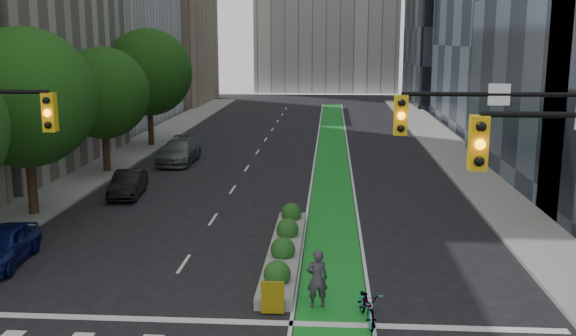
# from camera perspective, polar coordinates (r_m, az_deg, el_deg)

# --- Properties ---
(sidewalk_left) EXTENTS (3.60, 90.00, 0.15)m
(sidewalk_left) POSITION_cam_1_polar(r_m,az_deg,el_deg) (44.56, -15.45, 0.50)
(sidewalk_left) COLOR gray
(sidewalk_left) RESTS_ON ground
(sidewalk_right) EXTENTS (3.60, 90.00, 0.15)m
(sidewalk_right) POSITION_cam_1_polar(r_m,az_deg,el_deg) (43.01, 15.75, 0.09)
(sidewalk_right) COLOR gray
(sidewalk_right) RESTS_ON ground
(bike_lane_paint) EXTENTS (2.20, 70.00, 0.01)m
(bike_lane_paint) POSITION_cam_1_polar(r_m,az_deg,el_deg) (47.00, 3.94, 1.35)
(bike_lane_paint) COLOR #198D28
(bike_lane_paint) RESTS_ON ground
(building_tan_far) EXTENTS (14.00, 16.00, 26.00)m
(building_tan_far) POSITION_cam_1_polar(r_m,az_deg,el_deg) (85.54, -12.05, 14.39)
(building_tan_far) COLOR tan
(building_tan_far) RESTS_ON ground
(tree_mid) EXTENTS (6.40, 6.40, 8.78)m
(tree_mid) POSITION_cam_1_polar(r_m,az_deg,el_deg) (31.62, -22.33, 5.79)
(tree_mid) COLOR black
(tree_mid) RESTS_ON ground
(tree_midfar) EXTENTS (5.60, 5.60, 7.76)m
(tree_midfar) POSITION_cam_1_polar(r_m,az_deg,el_deg) (40.85, -16.13, 6.41)
(tree_midfar) COLOR black
(tree_midfar) RESTS_ON ground
(tree_far) EXTENTS (6.60, 6.60, 9.00)m
(tree_far) POSITION_cam_1_polar(r_m,az_deg,el_deg) (50.30, -12.30, 8.30)
(tree_far) COLOR black
(tree_far) RESTS_ON ground
(signal_right) EXTENTS (5.82, 0.51, 7.20)m
(signal_right) POSITION_cam_1_polar(r_m,az_deg,el_deg) (18.04, 22.48, -0.31)
(signal_right) COLOR black
(signal_right) RESTS_ON ground
(median_planter) EXTENTS (1.20, 10.26, 1.10)m
(median_planter) POSITION_cam_1_polar(r_m,az_deg,el_deg) (24.65, -0.27, -7.09)
(median_planter) COLOR gray
(median_planter) RESTS_ON ground
(bicycle) EXTENTS (0.96, 2.03, 1.02)m
(bicycle) POSITION_cam_1_polar(r_m,az_deg,el_deg) (19.43, 7.06, -11.98)
(bicycle) COLOR gray
(bicycle) RESTS_ON ground
(cyclist) EXTENTS (0.76, 0.58, 1.86)m
(cyclist) POSITION_cam_1_polar(r_m,az_deg,el_deg) (20.09, 2.61, -9.81)
(cyclist) COLOR #37333D
(cyclist) RESTS_ON ground
(parked_car_left_near) EXTENTS (2.10, 4.38, 1.44)m
(parked_car_left_near) POSITION_cam_1_polar(r_m,az_deg,el_deg) (26.04, -24.04, -6.30)
(parked_car_left_near) COLOR #0D1552
(parked_car_left_near) RESTS_ON ground
(parked_car_left_mid) EXTENTS (1.78, 4.14, 1.33)m
(parked_car_left_mid) POSITION_cam_1_polar(r_m,az_deg,el_deg) (34.93, -14.03, -1.39)
(parked_car_left_mid) COLOR black
(parked_car_left_mid) RESTS_ON ground
(parked_car_left_far) EXTENTS (2.24, 5.43, 1.57)m
(parked_car_left_far) POSITION_cam_1_polar(r_m,az_deg,el_deg) (43.59, -9.67, 1.46)
(parked_car_left_far) COLOR #545759
(parked_car_left_far) RESTS_ON ground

